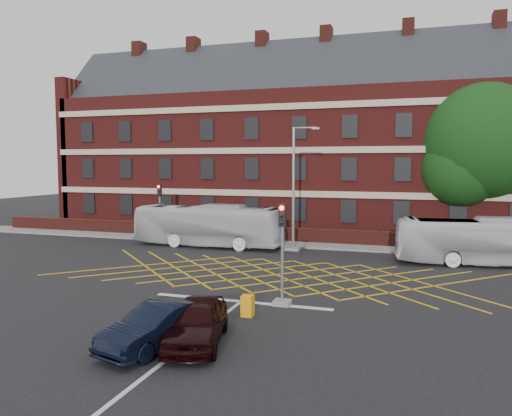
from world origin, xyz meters
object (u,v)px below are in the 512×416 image
(bus_left, at_px, (208,225))
(direction_signs, at_px, (153,222))
(car_maroon, at_px, (196,322))
(utility_cabinet, at_px, (248,306))
(deciduous_tree, at_px, (481,150))
(bus_right, at_px, (484,241))
(car_navy, at_px, (159,326))
(traffic_light_near, at_px, (282,264))
(street_lamp, at_px, (294,209))
(traffic_light_far, at_px, (160,216))

(bus_left, bearing_deg, direction_signs, 75.46)
(car_maroon, bearing_deg, utility_cabinet, 64.80)
(car_maroon, height_order, deciduous_tree, deciduous_tree)
(bus_right, height_order, direction_signs, bus_right)
(bus_left, height_order, direction_signs, bus_left)
(car_navy, relative_size, traffic_light_near, 1.01)
(traffic_light_near, xyz_separation_m, utility_cabinet, (-0.88, -1.91, -1.35))
(bus_right, distance_m, street_lamp, 11.98)
(traffic_light_far, bearing_deg, street_lamp, -9.89)
(bus_left, xyz_separation_m, car_navy, (6.37, -18.67, -0.80))
(traffic_light_near, distance_m, direction_signs, 20.20)
(bus_right, height_order, car_navy, bus_right)
(bus_right, bearing_deg, bus_left, 78.26)
(bus_right, xyz_separation_m, street_lamp, (-11.80, 1.50, 1.44))
(bus_left, bearing_deg, bus_right, -92.08)
(bus_left, bearing_deg, utility_cabinet, -149.91)
(bus_right, distance_m, traffic_light_far, 23.50)
(bus_left, distance_m, car_navy, 19.75)
(traffic_light_near, distance_m, street_lamp, 13.50)
(street_lamp, bearing_deg, utility_cabinet, -83.18)
(deciduous_tree, height_order, utility_cabinet, deciduous_tree)
(traffic_light_near, bearing_deg, car_navy, -113.45)
(bus_left, distance_m, deciduous_tree, 21.11)
(car_maroon, height_order, direction_signs, direction_signs)
(bus_right, distance_m, direction_signs, 23.53)
(traffic_light_near, height_order, direction_signs, traffic_light_near)
(traffic_light_far, height_order, utility_cabinet, traffic_light_far)
(car_navy, xyz_separation_m, street_lamp, (-0.13, 19.09, 2.13))
(car_maroon, height_order, traffic_light_far, traffic_light_far)
(street_lamp, bearing_deg, traffic_light_far, 170.11)
(traffic_light_far, bearing_deg, car_navy, -61.27)
(bus_left, bearing_deg, street_lamp, -84.81)
(car_navy, height_order, car_maroon, car_maroon)
(deciduous_tree, distance_m, direction_signs, 25.56)
(bus_left, relative_size, car_navy, 2.52)
(bus_left, xyz_separation_m, deciduous_tree, (18.70, 8.15, 5.43))
(utility_cabinet, bearing_deg, traffic_light_far, 127.76)
(traffic_light_near, distance_m, traffic_light_far, 20.73)
(bus_left, relative_size, traffic_light_far, 2.54)
(traffic_light_near, bearing_deg, street_lamp, 101.51)
(bus_right, height_order, traffic_light_near, traffic_light_near)
(traffic_light_near, relative_size, street_lamp, 0.51)
(bus_left, xyz_separation_m, direction_signs, (-5.34, 1.52, -0.13))
(bus_right, bearing_deg, traffic_light_near, 133.75)
(bus_right, relative_size, traffic_light_far, 2.35)
(bus_left, distance_m, utility_cabinet, 16.78)
(direction_signs, bearing_deg, car_navy, -59.88)
(bus_right, xyz_separation_m, car_navy, (-11.67, -17.59, -0.69))
(bus_left, xyz_separation_m, traffic_light_far, (-5.19, 2.41, 0.25))
(traffic_light_near, bearing_deg, car_maroon, -106.36)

